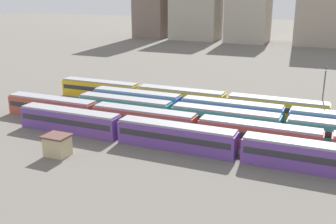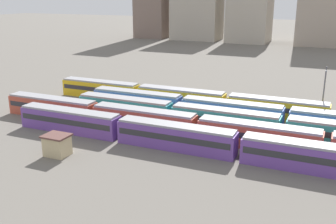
{
  "view_description": "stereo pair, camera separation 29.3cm",
  "coord_description": "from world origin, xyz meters",
  "px_view_note": "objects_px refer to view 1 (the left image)",
  "views": [
    {
      "loc": [
        37.1,
        -49.94,
        22.0
      ],
      "look_at": [
        11.01,
        10.4,
        2.04
      ],
      "focal_mm": 41.97,
      "sensor_mm": 36.0,
      "label": 1
    },
    {
      "loc": [
        37.37,
        -49.82,
        22.0
      ],
      "look_at": [
        11.01,
        10.4,
        2.04
      ],
      "focal_mm": 41.97,
      "sensor_mm": 36.0,
      "label": 2
    }
  ],
  "objects_px": {
    "train_track_2": "(225,120)",
    "train_track_3": "(286,118)",
    "catenary_pole_1": "(324,90)",
    "signal_hut": "(57,145)",
    "train_track_4": "(333,114)",
    "train_track_0": "(176,136)",
    "train_track_1": "(327,145)"
  },
  "relations": [
    {
      "from": "train_track_2",
      "to": "train_track_4",
      "type": "bearing_deg",
      "value": 32.47
    },
    {
      "from": "train_track_4",
      "to": "catenary_pole_1",
      "type": "distance_m",
      "value": 5.0
    },
    {
      "from": "train_track_0",
      "to": "catenary_pole_1",
      "type": "height_order",
      "value": "catenary_pole_1"
    },
    {
      "from": "train_track_0",
      "to": "train_track_4",
      "type": "relative_size",
      "value": 0.5
    },
    {
      "from": "signal_hut",
      "to": "train_track_4",
      "type": "bearing_deg",
      "value": 40.28
    },
    {
      "from": "train_track_0",
      "to": "train_track_1",
      "type": "relative_size",
      "value": 0.5
    },
    {
      "from": "train_track_2",
      "to": "catenary_pole_1",
      "type": "height_order",
      "value": "catenary_pole_1"
    },
    {
      "from": "train_track_2",
      "to": "catenary_pole_1",
      "type": "bearing_deg",
      "value": 43.03
    },
    {
      "from": "train_track_4",
      "to": "signal_hut",
      "type": "bearing_deg",
      "value": -139.72
    },
    {
      "from": "train_track_2",
      "to": "train_track_3",
      "type": "distance_m",
      "value": 10.59
    },
    {
      "from": "train_track_0",
      "to": "train_track_2",
      "type": "relative_size",
      "value": 1.0
    },
    {
      "from": "train_track_3",
      "to": "signal_hut",
      "type": "relative_size",
      "value": 20.75
    },
    {
      "from": "train_track_0",
      "to": "train_track_4",
      "type": "height_order",
      "value": "same"
    },
    {
      "from": "signal_hut",
      "to": "train_track_2",
      "type": "bearing_deg",
      "value": 45.88
    },
    {
      "from": "catenary_pole_1",
      "to": "train_track_0",
      "type": "bearing_deg",
      "value": -128.31
    },
    {
      "from": "train_track_1",
      "to": "train_track_4",
      "type": "relative_size",
      "value": 1.0
    },
    {
      "from": "train_track_0",
      "to": "train_track_4",
      "type": "distance_m",
      "value": 29.42
    },
    {
      "from": "train_track_0",
      "to": "train_track_1",
      "type": "xyz_separation_m",
      "value": [
        20.44,
        5.2,
        0.0
      ]
    },
    {
      "from": "catenary_pole_1",
      "to": "signal_hut",
      "type": "relative_size",
      "value": 2.68
    },
    {
      "from": "train_track_0",
      "to": "signal_hut",
      "type": "distance_m",
      "value": 16.92
    },
    {
      "from": "train_track_1",
      "to": "train_track_2",
      "type": "bearing_deg",
      "value": 161.98
    },
    {
      "from": "train_track_2",
      "to": "train_track_3",
      "type": "bearing_deg",
      "value": 29.42
    },
    {
      "from": "train_track_1",
      "to": "signal_hut",
      "type": "bearing_deg",
      "value": -157.82
    },
    {
      "from": "train_track_1",
      "to": "catenary_pole_1",
      "type": "xyz_separation_m",
      "value": [
        -1.66,
        18.58,
        3.47
      ]
    },
    {
      "from": "train_track_0",
      "to": "train_track_2",
      "type": "distance_m",
      "value": 11.32
    },
    {
      "from": "train_track_0",
      "to": "catenary_pole_1",
      "type": "xyz_separation_m",
      "value": [
        18.79,
        23.78,
        3.47
      ]
    },
    {
      "from": "train_track_3",
      "to": "train_track_4",
      "type": "xyz_separation_m",
      "value": [
        7.12,
        5.2,
        0.0
      ]
    },
    {
      "from": "train_track_0",
      "to": "catenary_pole_1",
      "type": "relative_size",
      "value": 5.77
    },
    {
      "from": "train_track_0",
      "to": "train_track_1",
      "type": "height_order",
      "value": "same"
    },
    {
      "from": "catenary_pole_1",
      "to": "signal_hut",
      "type": "xyz_separation_m",
      "value": [
        -33.13,
        -32.76,
        -3.82
      ]
    },
    {
      "from": "train_track_0",
      "to": "train_track_1",
      "type": "bearing_deg",
      "value": 14.27
    },
    {
      "from": "train_track_1",
      "to": "train_track_3",
      "type": "height_order",
      "value": "same"
    }
  ]
}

